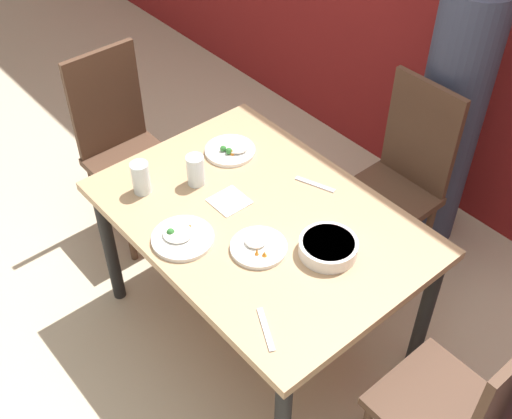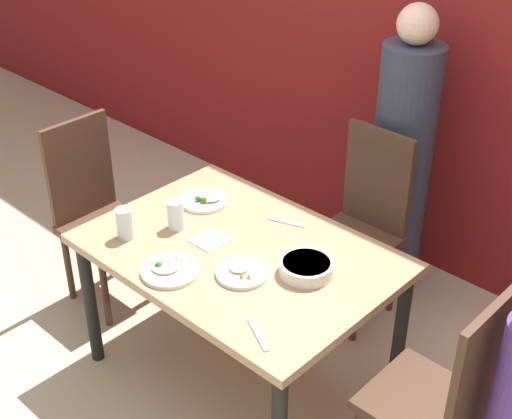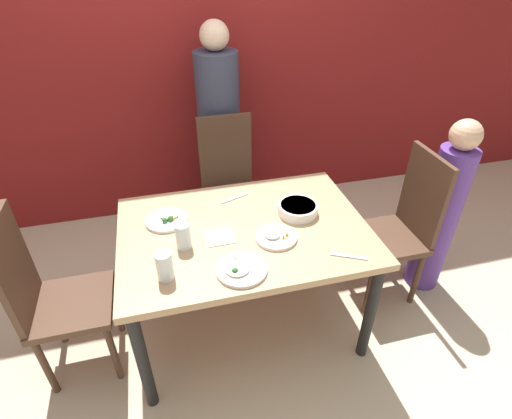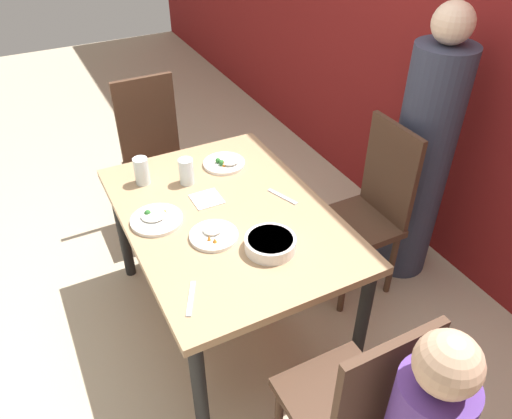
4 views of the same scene
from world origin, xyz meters
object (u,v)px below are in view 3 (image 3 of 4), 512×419
object	(u,v)px
chair_child_spot	(401,225)
glass_water_tall	(183,236)
person_adult	(220,140)
person_child	(441,214)
bowl_curry	(298,209)
plate_rice_adult	(241,269)
chair_adult_spot	(229,183)

from	to	relation	value
chair_child_spot	glass_water_tall	bearing A→B (deg)	-85.13
person_adult	person_child	distance (m)	1.63
bowl_curry	person_adult	bearing A→B (deg)	103.03
person_child	bowl_curry	world-z (taller)	person_child
chair_child_spot	person_child	world-z (taller)	person_child
chair_child_spot	person_child	size ratio (longest dim) A/B	0.84
plate_rice_adult	glass_water_tall	world-z (taller)	glass_water_tall
chair_adult_spot	chair_child_spot	distance (m)	1.21
person_child	glass_water_tall	xyz separation A→B (m)	(-1.60, -0.11, 0.23)
chair_adult_spot	person_adult	distance (m)	0.38
person_child	glass_water_tall	size ratio (longest dim) A/B	8.67
person_child	glass_water_tall	distance (m)	1.62
chair_child_spot	plate_rice_adult	distance (m)	1.17
chair_child_spot	bowl_curry	world-z (taller)	chair_child_spot
bowl_curry	plate_rice_adult	bearing A→B (deg)	-137.60
person_adult	plate_rice_adult	bearing A→B (deg)	-96.54
person_child	glass_water_tall	bearing A→B (deg)	-175.96
chair_adult_spot	glass_water_tall	size ratio (longest dim) A/B	7.30
bowl_curry	person_child	bearing A→B (deg)	-1.26
chair_child_spot	plate_rice_adult	size ratio (longest dim) A/B	4.16
person_child	bowl_curry	distance (m)	0.97
plate_rice_adult	chair_child_spot	bearing A→B (deg)	18.02
chair_child_spot	person_child	distance (m)	0.28
plate_rice_adult	glass_water_tall	distance (m)	0.34
person_adult	bowl_curry	xyz separation A→B (m)	(0.25, -1.07, 0.03)
person_child	plate_rice_adult	bearing A→B (deg)	-165.41
chair_adult_spot	chair_child_spot	size ratio (longest dim) A/B	1.00
chair_adult_spot	person_adult	size ratio (longest dim) A/B	0.64
plate_rice_adult	person_child	bearing A→B (deg)	14.59
person_child	plate_rice_adult	size ratio (longest dim) A/B	4.94
glass_water_tall	bowl_curry	bearing A→B (deg)	11.72
chair_child_spot	glass_water_tall	size ratio (longest dim) A/B	7.30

